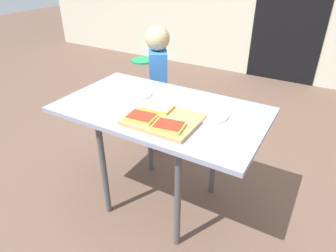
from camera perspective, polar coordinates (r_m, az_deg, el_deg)
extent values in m
plane|color=brown|center=(2.19, -1.15, -14.02)|extent=(16.00, 16.00, 0.00)
cube|color=black|center=(4.28, 22.77, 20.83)|extent=(0.90, 0.02, 2.00)
cube|color=#9193AE|center=(1.77, -1.38, 3.13)|extent=(1.23, 0.71, 0.03)
cylinder|color=#4C4C51|center=(1.93, -12.21, -8.08)|extent=(0.04, 0.04, 0.71)
cylinder|color=#4C4C51|center=(1.69, 1.88, -13.84)|extent=(0.04, 0.04, 0.71)
cylinder|color=#4C4C51|center=(2.27, -3.51, -1.08)|extent=(0.04, 0.04, 0.71)
cylinder|color=#4C4C51|center=(2.07, 8.91, -4.86)|extent=(0.04, 0.04, 0.71)
cube|color=tan|center=(1.61, -0.88, 1.25)|extent=(0.38, 0.31, 0.02)
cube|color=gold|center=(1.60, -5.03, 1.66)|extent=(0.16, 0.13, 0.02)
cube|color=#AE2C1A|center=(1.59, -5.05, 1.98)|extent=(0.15, 0.12, 0.00)
cube|color=gold|center=(1.51, 0.14, -0.02)|extent=(0.17, 0.14, 0.02)
cube|color=#AE2C1A|center=(1.50, 0.14, 0.31)|extent=(0.15, 0.12, 0.00)
cube|color=gold|center=(1.70, -1.82, 3.55)|extent=(0.16, 0.13, 0.02)
cube|color=beige|center=(1.69, -1.83, 3.86)|extent=(0.15, 0.11, 0.00)
cylinder|color=white|center=(1.95, -6.35, 6.14)|extent=(0.22, 0.22, 0.01)
cylinder|color=white|center=(1.69, 7.92, 2.23)|extent=(0.22, 0.22, 0.01)
cylinder|color=#483061|center=(2.69, -1.79, 1.98)|extent=(0.09, 0.09, 0.52)
cylinder|color=#483061|center=(2.57, -1.71, 0.52)|extent=(0.09, 0.09, 0.52)
cube|color=blue|center=(2.45, -1.91, 10.29)|extent=(0.25, 0.28, 0.35)
sphere|color=tan|center=(2.37, -2.02, 16.47)|extent=(0.19, 0.19, 0.19)
cylinder|color=#1F9254|center=(5.04, -4.90, 12.42)|extent=(0.37, 0.37, 0.03)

